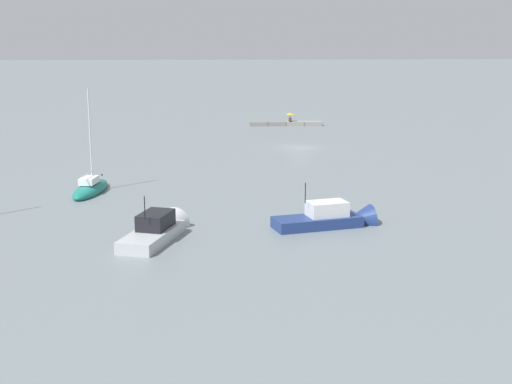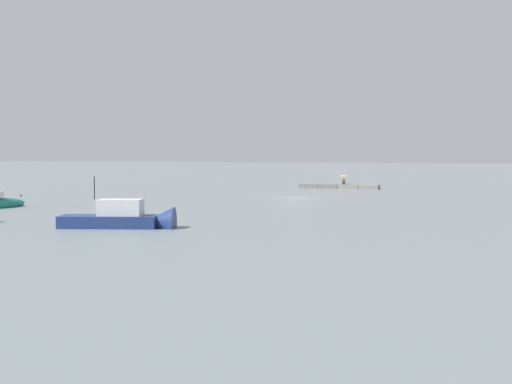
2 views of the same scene
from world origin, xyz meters
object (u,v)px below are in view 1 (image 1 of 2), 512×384
(person_seated_brown_left, at_px, (290,120))
(motorboat_grey_far, at_px, (159,231))
(motorboat_navy_near, at_px, (333,220))
(umbrella_open_yellow, at_px, (290,114))
(sailboat_teal_mid, at_px, (90,189))

(person_seated_brown_left, height_order, motorboat_grey_far, motorboat_grey_far)
(motorboat_navy_near, xyz_separation_m, motorboat_grey_far, (11.74, 2.40, 0.01))
(umbrella_open_yellow, distance_m, motorboat_grey_far, 57.89)
(person_seated_brown_left, xyz_separation_m, motorboat_navy_near, (1.69, 53.74, -0.41))
(person_seated_brown_left, bearing_deg, motorboat_grey_far, 64.79)
(sailboat_teal_mid, height_order, motorboat_grey_far, sailboat_teal_mid)
(motorboat_navy_near, height_order, motorboat_grey_far, motorboat_grey_far)
(person_seated_brown_left, distance_m, umbrella_open_yellow, 0.86)
(person_seated_brown_left, relative_size, umbrella_open_yellow, 0.58)
(umbrella_open_yellow, distance_m, sailboat_teal_mid, 47.23)
(motorboat_navy_near, relative_size, motorboat_grey_far, 0.98)
(person_seated_brown_left, height_order, umbrella_open_yellow, umbrella_open_yellow)
(person_seated_brown_left, distance_m, sailboat_teal_mid, 47.08)
(sailboat_teal_mid, relative_size, motorboat_grey_far, 1.18)
(motorboat_grey_far, bearing_deg, person_seated_brown_left, 93.63)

